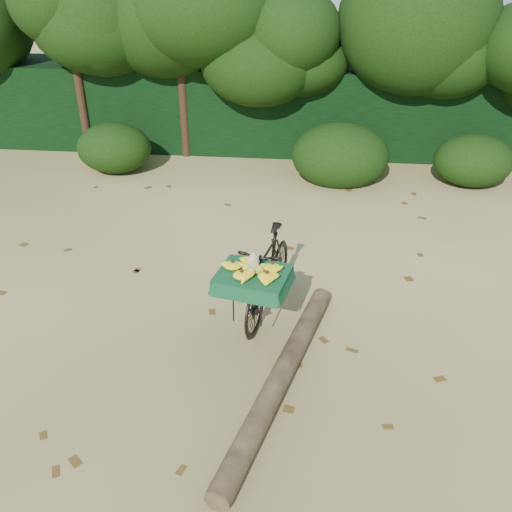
# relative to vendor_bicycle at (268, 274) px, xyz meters

# --- Properties ---
(ground) EXTENTS (80.00, 80.00, 0.00)m
(ground) POSITION_rel_vendor_bicycle_xyz_m (-0.49, 0.27, -0.55)
(ground) COLOR tan
(ground) RESTS_ON ground
(vendor_bicycle) EXTENTS (0.99, 1.90, 1.07)m
(vendor_bicycle) POSITION_rel_vendor_bicycle_xyz_m (0.00, 0.00, 0.00)
(vendor_bicycle) COLOR black
(vendor_bicycle) RESTS_ON ground
(fallen_log) EXTENTS (1.06, 3.14, 0.23)m
(fallen_log) POSITION_rel_vendor_bicycle_xyz_m (0.26, -1.31, -0.43)
(fallen_log) COLOR brown
(fallen_log) RESTS_ON ground
(hedge_backdrop) EXTENTS (26.00, 1.80, 1.80)m
(hedge_backdrop) POSITION_rel_vendor_bicycle_xyz_m (-0.49, 6.57, 0.35)
(hedge_backdrop) COLOR black
(hedge_backdrop) RESTS_ON ground
(tree_row) EXTENTS (14.50, 2.00, 4.00)m
(tree_row) POSITION_rel_vendor_bicycle_xyz_m (-1.14, 5.77, 1.45)
(tree_row) COLOR black
(tree_row) RESTS_ON ground
(bush_clumps) EXTENTS (8.80, 1.70, 0.90)m
(bush_clumps) POSITION_rel_vendor_bicycle_xyz_m (0.01, 4.57, -0.10)
(bush_clumps) COLOR black
(bush_clumps) RESTS_ON ground
(leaf_litter) EXTENTS (7.00, 7.30, 0.01)m
(leaf_litter) POSITION_rel_vendor_bicycle_xyz_m (-0.49, 0.92, -0.54)
(leaf_litter) COLOR #513A15
(leaf_litter) RESTS_ON ground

